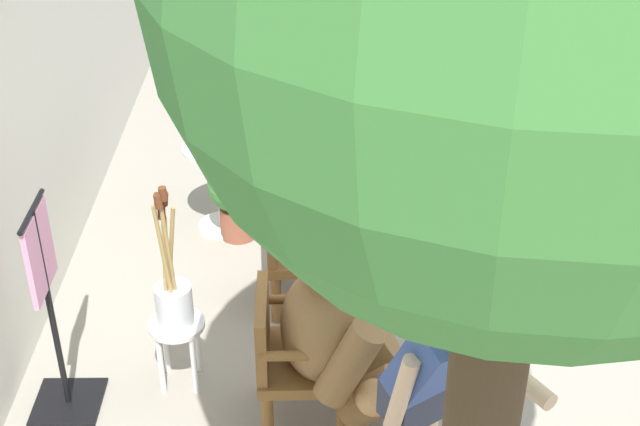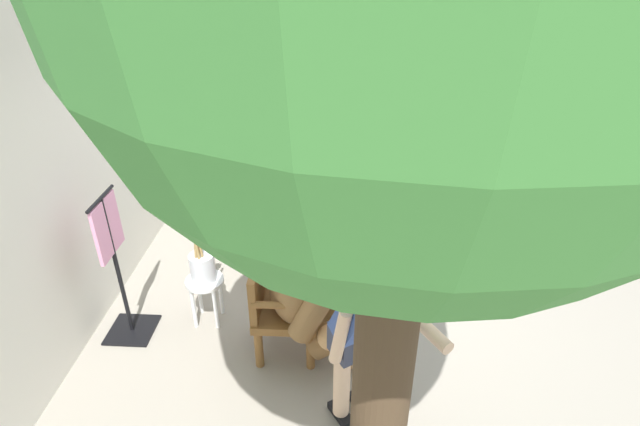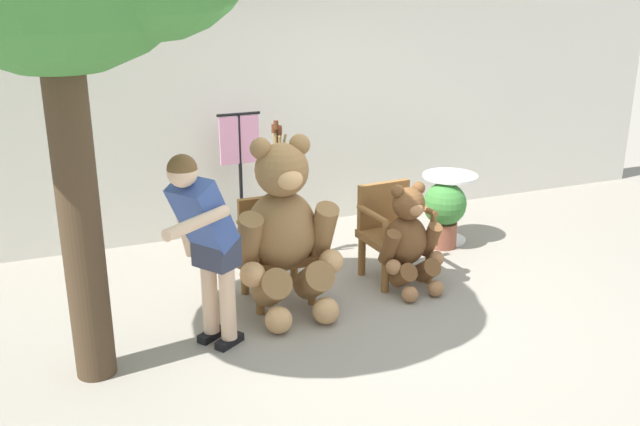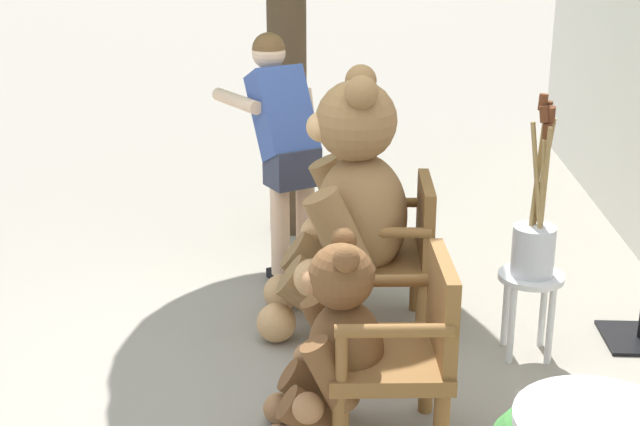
{
  "view_description": "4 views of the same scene",
  "coord_description": "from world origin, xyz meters",
  "px_view_note": "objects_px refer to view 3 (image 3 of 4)",
  "views": [
    {
      "loc": [
        -4.46,
        0.51,
        3.76
      ],
      "look_at": [
        0.39,
        0.46,
        0.82
      ],
      "focal_mm": 50.0,
      "sensor_mm": 36.0,
      "label": 1
    },
    {
      "loc": [
        -3.75,
        0.1,
        3.15
      ],
      "look_at": [
        0.17,
        0.32,
        0.92
      ],
      "focal_mm": 28.0,
      "sensor_mm": 36.0,
      "label": 2
    },
    {
      "loc": [
        -2.35,
        -4.75,
        2.69
      ],
      "look_at": [
        -0.39,
        0.03,
        0.93
      ],
      "focal_mm": 40.0,
      "sensor_mm": 36.0,
      "label": 3
    },
    {
      "loc": [
        4.03,
        0.43,
        2.26
      ],
      "look_at": [
        -0.08,
        0.24,
        0.84
      ],
      "focal_mm": 50.0,
      "sensor_mm": 36.0,
      "label": 4
    }
  ],
  "objects_px": {
    "wooden_chair_right": "(392,229)",
    "brush_bucket": "(280,197)",
    "teddy_bear_large": "(285,228)",
    "clothing_display_stand": "(241,176)",
    "teddy_bear_small": "(409,239)",
    "round_side_table": "(449,200)",
    "potted_plant": "(444,210)",
    "wooden_chair_left": "(275,246)",
    "person_visitor": "(205,234)",
    "white_stool": "(280,228)"
  },
  "relations": [
    {
      "from": "wooden_chair_left",
      "to": "person_visitor",
      "type": "distance_m",
      "value": 1.1
    },
    {
      "from": "teddy_bear_large",
      "to": "white_stool",
      "type": "xyz_separation_m",
      "value": [
        0.29,
        0.96,
        -0.36
      ]
    },
    {
      "from": "wooden_chair_right",
      "to": "person_visitor",
      "type": "relative_size",
      "value": 0.56
    },
    {
      "from": "potted_plant",
      "to": "clothing_display_stand",
      "type": "bearing_deg",
      "value": 154.22
    },
    {
      "from": "white_stool",
      "to": "round_side_table",
      "type": "relative_size",
      "value": 0.64
    },
    {
      "from": "teddy_bear_small",
      "to": "brush_bucket",
      "type": "xyz_separation_m",
      "value": [
        -0.85,
        1.0,
        0.2
      ]
    },
    {
      "from": "wooden_chair_right",
      "to": "potted_plant",
      "type": "height_order",
      "value": "wooden_chair_right"
    },
    {
      "from": "teddy_bear_large",
      "to": "brush_bucket",
      "type": "relative_size",
      "value": 1.56
    },
    {
      "from": "wooden_chair_right",
      "to": "person_visitor",
      "type": "xyz_separation_m",
      "value": [
        -1.87,
        -0.67,
        0.45
      ]
    },
    {
      "from": "teddy_bear_small",
      "to": "clothing_display_stand",
      "type": "distance_m",
      "value": 1.97
    },
    {
      "from": "potted_plant",
      "to": "clothing_display_stand",
      "type": "xyz_separation_m",
      "value": [
        -1.86,
        0.9,
        0.32
      ]
    },
    {
      "from": "teddy_bear_large",
      "to": "potted_plant",
      "type": "relative_size",
      "value": 2.15
    },
    {
      "from": "teddy_bear_large",
      "to": "clothing_display_stand",
      "type": "xyz_separation_m",
      "value": [
        0.11,
        1.62,
        0.0
      ]
    },
    {
      "from": "white_stool",
      "to": "potted_plant",
      "type": "distance_m",
      "value": 1.69
    },
    {
      "from": "clothing_display_stand",
      "to": "teddy_bear_large",
      "type": "bearing_deg",
      "value": -93.7
    },
    {
      "from": "round_side_table",
      "to": "clothing_display_stand",
      "type": "relative_size",
      "value": 0.53
    },
    {
      "from": "wooden_chair_right",
      "to": "person_visitor",
      "type": "height_order",
      "value": "person_visitor"
    },
    {
      "from": "person_visitor",
      "to": "white_stool",
      "type": "height_order",
      "value": "person_visitor"
    },
    {
      "from": "brush_bucket",
      "to": "clothing_display_stand",
      "type": "bearing_deg",
      "value": 105.8
    },
    {
      "from": "wooden_chair_right",
      "to": "person_visitor",
      "type": "distance_m",
      "value": 2.04
    },
    {
      "from": "white_stool",
      "to": "potted_plant",
      "type": "relative_size",
      "value": 0.68
    },
    {
      "from": "teddy_bear_large",
      "to": "clothing_display_stand",
      "type": "height_order",
      "value": "teddy_bear_large"
    },
    {
      "from": "person_visitor",
      "to": "round_side_table",
      "type": "distance_m",
      "value": 3.14
    },
    {
      "from": "person_visitor",
      "to": "teddy_bear_small",
      "type": "bearing_deg",
      "value": 11.31
    },
    {
      "from": "teddy_bear_small",
      "to": "potted_plant",
      "type": "xyz_separation_m",
      "value": [
        0.83,
        0.76,
        -0.07
      ]
    },
    {
      "from": "wooden_chair_left",
      "to": "potted_plant",
      "type": "relative_size",
      "value": 1.26
    },
    {
      "from": "brush_bucket",
      "to": "teddy_bear_small",
      "type": "bearing_deg",
      "value": -49.7
    },
    {
      "from": "teddy_bear_small",
      "to": "clothing_display_stand",
      "type": "xyz_separation_m",
      "value": [
        -1.03,
        1.66,
        0.25
      ]
    },
    {
      "from": "teddy_bear_large",
      "to": "wooden_chair_right",
      "type": "bearing_deg",
      "value": 12.98
    },
    {
      "from": "teddy_bear_small",
      "to": "round_side_table",
      "type": "xyz_separation_m",
      "value": [
        0.96,
        0.88,
        -0.02
      ]
    },
    {
      "from": "wooden_chair_right",
      "to": "brush_bucket",
      "type": "distance_m",
      "value": 1.11
    },
    {
      "from": "white_stool",
      "to": "round_side_table",
      "type": "height_order",
      "value": "round_side_table"
    },
    {
      "from": "person_visitor",
      "to": "clothing_display_stand",
      "type": "relative_size",
      "value": 1.12
    },
    {
      "from": "clothing_display_stand",
      "to": "round_side_table",
      "type": "bearing_deg",
      "value": -21.26
    },
    {
      "from": "white_stool",
      "to": "potted_plant",
      "type": "bearing_deg",
      "value": -8.1
    },
    {
      "from": "clothing_display_stand",
      "to": "potted_plant",
      "type": "bearing_deg",
      "value": -25.78
    },
    {
      "from": "teddy_bear_small",
      "to": "potted_plant",
      "type": "bearing_deg",
      "value": 42.36
    },
    {
      "from": "round_side_table",
      "to": "potted_plant",
      "type": "bearing_deg",
      "value": -135.33
    },
    {
      "from": "white_stool",
      "to": "teddy_bear_small",
      "type": "bearing_deg",
      "value": -49.7
    },
    {
      "from": "white_stool",
      "to": "wooden_chair_left",
      "type": "bearing_deg",
      "value": -112.81
    },
    {
      "from": "wooden_chair_left",
      "to": "round_side_table",
      "type": "relative_size",
      "value": 1.19
    },
    {
      "from": "wooden_chair_right",
      "to": "potted_plant",
      "type": "xyz_separation_m",
      "value": [
        0.84,
        0.46,
        -0.07
      ]
    },
    {
      "from": "brush_bucket",
      "to": "teddy_bear_large",
      "type": "bearing_deg",
      "value": -106.82
    },
    {
      "from": "potted_plant",
      "to": "clothing_display_stand",
      "type": "height_order",
      "value": "clothing_display_stand"
    },
    {
      "from": "teddy_bear_small",
      "to": "round_side_table",
      "type": "height_order",
      "value": "teddy_bear_small"
    },
    {
      "from": "teddy_bear_large",
      "to": "white_stool",
      "type": "distance_m",
      "value": 1.07
    },
    {
      "from": "teddy_bear_small",
      "to": "clothing_display_stand",
      "type": "bearing_deg",
      "value": 121.93
    },
    {
      "from": "wooden_chair_right",
      "to": "white_stool",
      "type": "relative_size",
      "value": 1.87
    },
    {
      "from": "teddy_bear_large",
      "to": "person_visitor",
      "type": "relative_size",
      "value": 0.95
    },
    {
      "from": "wooden_chair_right",
      "to": "person_visitor",
      "type": "bearing_deg",
      "value": -160.34
    }
  ]
}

